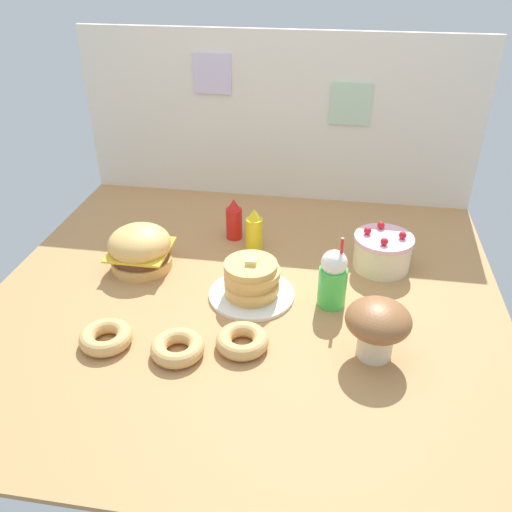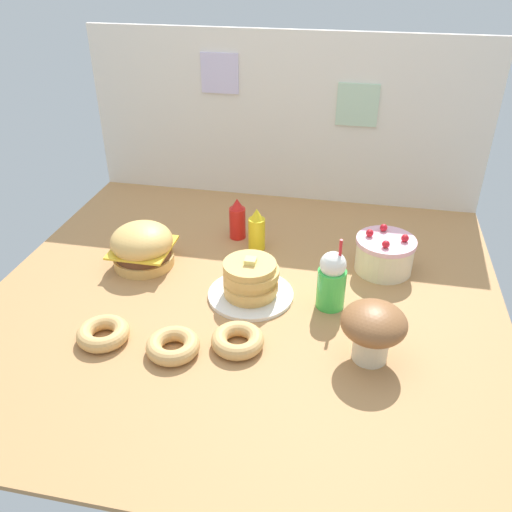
{
  "view_description": "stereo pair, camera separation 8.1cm",
  "coord_description": "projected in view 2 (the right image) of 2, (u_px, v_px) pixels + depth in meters",
  "views": [
    {
      "loc": [
        0.36,
        -1.89,
        1.37
      ],
      "look_at": [
        0.03,
        0.1,
        0.14
      ],
      "focal_mm": 37.61,
      "sensor_mm": 36.0,
      "label": 1
    },
    {
      "loc": [
        0.44,
        -1.87,
        1.37
      ],
      "look_at": [
        0.03,
        0.1,
        0.14
      ],
      "focal_mm": 37.61,
      "sensor_mm": 36.0,
      "label": 2
    }
  ],
  "objects": [
    {
      "name": "mushroom_stool",
      "position": [
        373.0,
        328.0,
        1.94
      ],
      "size": [
        0.24,
        0.24,
        0.23
      ],
      "color": "beige",
      "rests_on": "ground_plane"
    },
    {
      "name": "layer_cake",
      "position": [
        384.0,
        254.0,
        2.49
      ],
      "size": [
        0.27,
        0.27,
        0.2
      ],
      "color": "beige",
      "rests_on": "ground_plane"
    },
    {
      "name": "burger",
      "position": [
        142.0,
        246.0,
        2.52
      ],
      "size": [
        0.29,
        0.29,
        0.21
      ],
      "color": "#DBA859",
      "rests_on": "ground_plane"
    },
    {
      "name": "ketchup_bottle",
      "position": [
        237.0,
        220.0,
        2.75
      ],
      "size": [
        0.08,
        0.08,
        0.22
      ],
      "color": "red",
      "rests_on": "ground_plane"
    },
    {
      "name": "mustard_bottle",
      "position": [
        257.0,
        230.0,
        2.65
      ],
      "size": [
        0.08,
        0.08,
        0.22
      ],
      "color": "yellow",
      "rests_on": "ground_plane"
    },
    {
      "name": "cream_soda_cup",
      "position": [
        332.0,
        280.0,
        2.23
      ],
      "size": [
        0.12,
        0.12,
        0.33
      ],
      "color": "green",
      "rests_on": "ground_plane"
    },
    {
      "name": "donut_pink_glaze",
      "position": [
        103.0,
        333.0,
        2.08
      ],
      "size": [
        0.2,
        0.2,
        0.06
      ],
      "color": "tan",
      "rests_on": "ground_plane"
    },
    {
      "name": "ground_plane",
      "position": [
        244.0,
        297.0,
        2.36
      ],
      "size": [
        2.23,
        2.13,
        0.02
      ],
      "primitive_type": "cube",
      "color": "#B27F4C"
    },
    {
      "name": "back_wall",
      "position": [
        285.0,
        118.0,
        3.0
      ],
      "size": [
        2.23,
        0.04,
        0.94
      ],
      "color": "silver",
      "rests_on": "ground_plane"
    },
    {
      "name": "pancake_stack",
      "position": [
        250.0,
        282.0,
        2.31
      ],
      "size": [
        0.37,
        0.37,
        0.19
      ],
      "color": "white",
      "rests_on": "ground_plane"
    },
    {
      "name": "donut_vanilla",
      "position": [
        238.0,
        340.0,
        2.05
      ],
      "size": [
        0.2,
        0.2,
        0.06
      ],
      "color": "tan",
      "rests_on": "ground_plane"
    },
    {
      "name": "donut_chocolate",
      "position": [
        173.0,
        345.0,
        2.02
      ],
      "size": [
        0.2,
        0.2,
        0.06
      ],
      "color": "tan",
      "rests_on": "ground_plane"
    }
  ]
}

